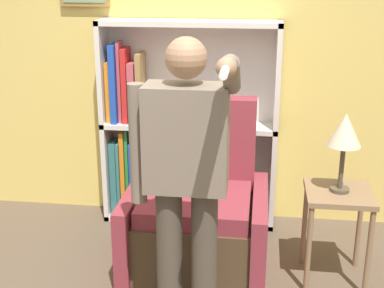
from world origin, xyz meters
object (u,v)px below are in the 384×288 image
armchair (197,216)px  side_table (338,208)px  table_lamp (345,133)px  bookcase (167,130)px  person_standing (186,173)px

armchair → side_table: armchair is taller
armchair → table_lamp: size_ratio=2.22×
bookcase → armchair: (0.34, -0.71, -0.42)m
bookcase → side_table: bookcase is taller
person_standing → side_table: bearing=35.9°
person_standing → side_table: size_ratio=2.64×
armchair → table_lamp: 1.18m
bookcase → person_standing: bearing=-75.9°
bookcase → person_standing: size_ratio=0.96×
person_standing → side_table: 1.24m
bookcase → table_lamp: size_ratio=3.15×
side_table → armchair: bearing=174.6°
side_table → bookcase: bearing=148.5°
person_standing → table_lamp: person_standing is taller
armchair → person_standing: bearing=-88.0°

